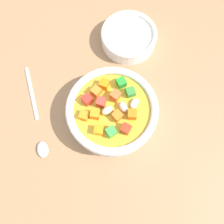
% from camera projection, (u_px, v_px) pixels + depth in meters
% --- Properties ---
extents(ground_plane, '(1.40, 1.40, 0.02)m').
position_uv_depth(ground_plane, '(112.00, 117.00, 0.53)').
color(ground_plane, '#9E754F').
extents(soup_bowl_main, '(0.19, 0.19, 0.07)m').
position_uv_depth(soup_bowl_main, '(112.00, 111.00, 0.50)').
color(soup_bowl_main, white).
rests_on(soup_bowl_main, ground_plane).
extents(spoon, '(0.07, 0.22, 0.01)m').
position_uv_depth(spoon, '(36.00, 118.00, 0.52)').
color(spoon, silver).
rests_on(spoon, ground_plane).
extents(side_bowl_small, '(0.13, 0.13, 0.04)m').
position_uv_depth(side_bowl_small, '(129.00, 37.00, 0.57)').
color(side_bowl_small, white).
rests_on(side_bowl_small, ground_plane).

